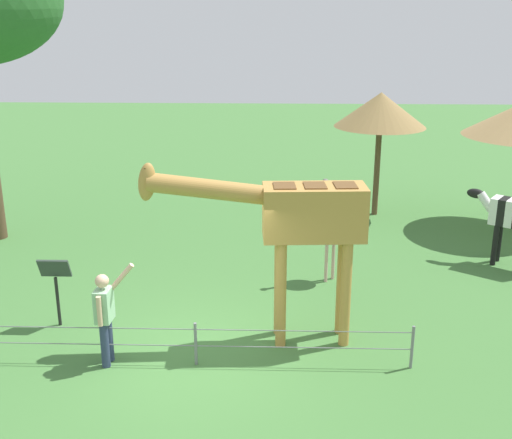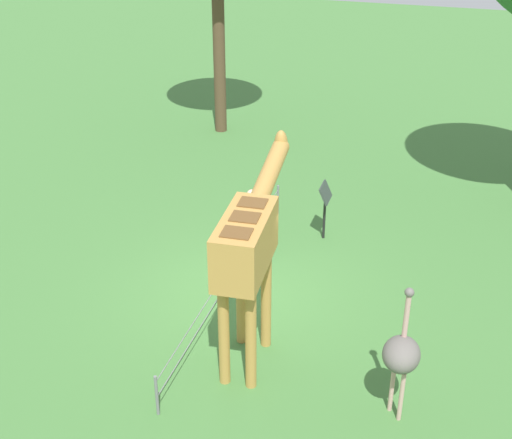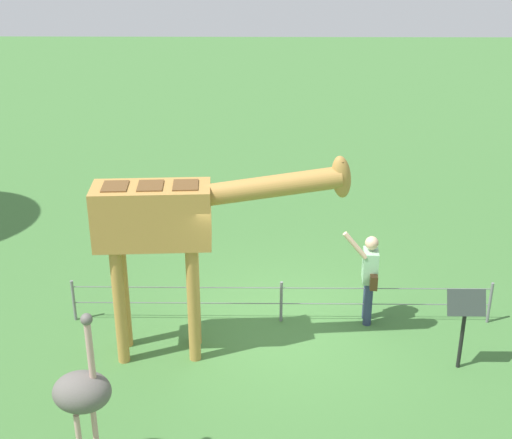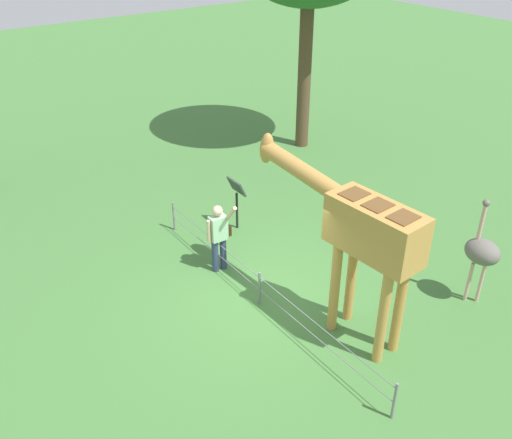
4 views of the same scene
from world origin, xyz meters
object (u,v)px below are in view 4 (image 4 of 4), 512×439
object	(u,v)px
info_sign	(237,193)
ostrich	(482,252)
giraffe	(360,229)
visitor	(219,234)

from	to	relation	value
info_sign	ostrich	bearing A→B (deg)	-156.59
info_sign	giraffe	bearing A→B (deg)	174.93
ostrich	info_sign	world-z (taller)	ostrich
ostrich	info_sign	distance (m)	5.58
ostrich	info_sign	size ratio (longest dim) A/B	1.70
visitor	info_sign	xyz separation A→B (m)	(1.23, -1.29, 0.05)
visitor	info_sign	bearing A→B (deg)	-46.32
giraffe	ostrich	bearing A→B (deg)	-107.72
giraffe	visitor	distance (m)	3.44
ostrich	info_sign	xyz separation A→B (m)	(5.12, 2.21, -0.23)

